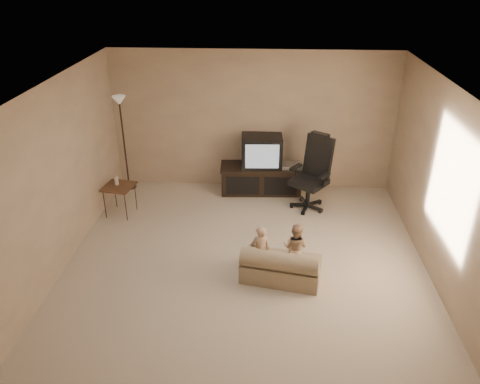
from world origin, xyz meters
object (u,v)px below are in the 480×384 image
(office_chair, at_px, (311,182))
(toddler_right, at_px, (295,248))
(floor_lamp, at_px, (122,122))
(toddler_left, at_px, (260,251))
(tv_stand, at_px, (262,169))
(side_table, at_px, (118,187))
(child_sofa, at_px, (280,267))

(office_chair, bearing_deg, toddler_right, -63.87)
(floor_lamp, bearing_deg, toddler_right, -39.14)
(toddler_left, distance_m, toddler_right, 0.49)
(tv_stand, relative_size, toddler_left, 1.98)
(floor_lamp, bearing_deg, tv_stand, -0.38)
(office_chair, relative_size, side_table, 1.84)
(tv_stand, bearing_deg, toddler_left, -92.13)
(office_chair, distance_m, floor_lamp, 3.46)
(tv_stand, bearing_deg, side_table, -159.92)
(tv_stand, relative_size, side_table, 2.15)
(office_chair, height_order, floor_lamp, floor_lamp)
(side_table, distance_m, floor_lamp, 1.26)
(side_table, height_order, floor_lamp, floor_lamp)
(child_sofa, distance_m, toddler_left, 0.34)
(tv_stand, xyz_separation_m, side_table, (-2.33, -0.98, 0.06))
(toddler_left, bearing_deg, side_table, -47.75)
(office_chair, bearing_deg, child_sofa, -67.90)
(toddler_left, bearing_deg, child_sofa, 148.53)
(office_chair, distance_m, toddler_left, 2.16)
(office_chair, bearing_deg, toddler_left, -75.57)
(office_chair, bearing_deg, tv_stand, -175.40)
(office_chair, xyz_separation_m, toddler_left, (-0.83, -2.00, -0.08))
(side_table, relative_size, toddler_left, 0.92)
(floor_lamp, relative_size, child_sofa, 1.56)
(office_chair, bearing_deg, floor_lamp, -152.58)
(office_chair, distance_m, toddler_right, 1.90)
(child_sofa, bearing_deg, toddler_left, 173.36)
(tv_stand, distance_m, office_chair, 1.00)
(office_chair, height_order, toddler_right, office_chair)
(side_table, bearing_deg, toddler_left, -33.53)
(child_sofa, xyz_separation_m, toddler_right, (0.20, 0.22, 0.16))
(tv_stand, bearing_deg, floor_lamp, 176.95)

